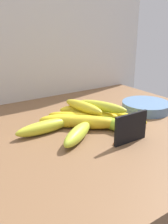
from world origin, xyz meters
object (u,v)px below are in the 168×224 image
at_px(banana_0, 88,122).
at_px(banana_3, 87,110).
at_px(banana_1, 122,118).
at_px(banana_11, 102,106).
at_px(banana_8, 44,127).
at_px(banana_2, 98,117).
at_px(banana_12, 83,107).
at_px(banana_10, 114,124).
at_px(banana_9, 77,118).
at_px(chalkboard_sign, 131,129).
at_px(fruit_bowl, 146,106).
at_px(banana_5, 79,134).
at_px(banana_4, 86,115).
at_px(banana_6, 99,109).
at_px(banana_7, 65,121).

height_order(banana_0, banana_3, banana_0).
bearing_deg(banana_1, banana_11, 134.16).
height_order(banana_8, banana_11, banana_11).
relative_size(banana_3, banana_11, 1.07).
distance_m(banana_2, banana_3, 0.08).
bearing_deg(banana_12, banana_10, -73.49).
relative_size(banana_8, banana_9, 0.87).
distance_m(chalkboard_sign, banana_3, 0.24).
distance_m(fruit_bowl, banana_1, 0.16).
xyz_separation_m(banana_2, banana_9, (-0.06, 0.04, -0.00)).
height_order(banana_1, banana_8, banana_8).
bearing_deg(banana_5, banana_10, -0.11).
height_order(chalkboard_sign, banana_4, chalkboard_sign).
distance_m(banana_10, banana_11, 0.09).
bearing_deg(chalkboard_sign, banana_1, 57.32).
xyz_separation_m(banana_1, banana_4, (-0.08, 0.09, -0.00)).
relative_size(banana_5, banana_9, 0.77).
bearing_deg(banana_5, chalkboard_sign, -37.85).
xyz_separation_m(fruit_bowl, banana_5, (-0.34, -0.07, 0.00)).
relative_size(banana_1, banana_4, 1.07).
bearing_deg(banana_12, banana_8, -172.38).
bearing_deg(banana_0, banana_3, 58.38).
bearing_deg(banana_6, banana_8, -170.86).
bearing_deg(banana_8, banana_2, -6.40).
relative_size(banana_7, banana_11, 0.92).
xyz_separation_m(banana_4, banana_6, (0.07, 0.02, 0.00)).
bearing_deg(banana_2, banana_4, 112.15).
bearing_deg(banana_6, fruit_bowl, -21.02).
xyz_separation_m(banana_1, banana_6, (-0.01, 0.11, 0.00)).
distance_m(banana_3, banana_12, 0.06).
height_order(banana_1, banana_10, same).
xyz_separation_m(banana_2, banana_10, (0.00, -0.08, 0.00)).
relative_size(chalkboard_sign, banana_7, 0.67).
relative_size(banana_0, banana_10, 1.30).
bearing_deg(banana_8, banana_7, 4.06).
distance_m(banana_4, banana_10, 0.12).
bearing_deg(banana_4, banana_12, -172.75).
relative_size(chalkboard_sign, banana_5, 0.71).
bearing_deg(banana_9, fruit_bowl, -8.63).
bearing_deg(banana_2, banana_8, 173.60).
bearing_deg(chalkboard_sign, banana_0, 107.42).
relative_size(banana_2, banana_6, 0.87).
height_order(banana_0, banana_2, banana_0).
bearing_deg(banana_5, banana_2, 31.67).
bearing_deg(banana_4, banana_2, -67.85).
distance_m(banana_9, banana_11, 0.09).
xyz_separation_m(banana_7, banana_9, (0.05, 0.01, -0.00)).
xyz_separation_m(banana_4, banana_7, (-0.09, -0.02, 0.01)).
bearing_deg(banana_10, banana_1, 25.57).
bearing_deg(banana_2, banana_10, -86.90).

